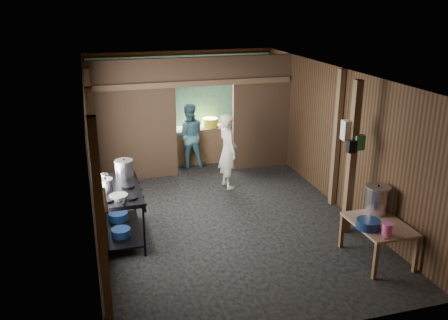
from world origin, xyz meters
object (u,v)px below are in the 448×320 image
object	(u,v)px
stock_pot	(377,200)
cook	(228,151)
prep_table	(377,241)
stove_pot_large	(124,169)
pink_bucket	(387,229)
gas_range	(119,214)
yellow_tub	(210,123)

from	to	relation	value
stock_pot	cook	size ratio (longest dim) A/B	0.29
prep_table	cook	distance (m)	3.74
stove_pot_large	pink_bucket	world-z (taller)	stove_pot_large
gas_range	stove_pot_large	world-z (taller)	stove_pot_large
prep_table	stove_pot_large	world-z (taller)	stove_pot_large
gas_range	stove_pot_large	distance (m)	0.79
pink_bucket	cook	size ratio (longest dim) A/B	0.11
yellow_tub	pink_bucket	bearing A→B (deg)	-78.22
gas_range	yellow_tub	size ratio (longest dim) A/B	4.05
gas_range	cook	distance (m)	2.93
pink_bucket	cook	distance (m)	4.00
gas_range	stock_pot	bearing A→B (deg)	-19.79
stove_pot_large	cook	xyz separation A→B (m)	(2.19, 1.21, -0.25)
pink_bucket	gas_range	bearing A→B (deg)	149.69
prep_table	stove_pot_large	distance (m)	4.26
yellow_tub	stove_pot_large	bearing A→B (deg)	-127.48
gas_range	cook	size ratio (longest dim) A/B	0.96
pink_bucket	yellow_tub	size ratio (longest dim) A/B	0.46
gas_range	pink_bucket	size ratio (longest dim) A/B	8.80
stove_pot_large	cook	bearing A→B (deg)	28.85
gas_range	stock_pot	world-z (taller)	stock_pot
cook	prep_table	bearing A→B (deg)	-165.83
prep_table	stock_pot	xyz separation A→B (m)	(0.17, 0.36, 0.51)
stove_pot_large	yellow_tub	bearing A→B (deg)	52.52
yellow_tub	cook	world-z (taller)	cook
yellow_tub	cook	size ratio (longest dim) A/B	0.24
gas_range	yellow_tub	world-z (taller)	yellow_tub
prep_table	pink_bucket	distance (m)	0.53
gas_range	cook	xyz separation A→B (m)	(2.36, 1.70, 0.34)
pink_bucket	yellow_tub	distance (m)	5.68
stove_pot_large	yellow_tub	distance (m)	3.73
stock_pot	pink_bucket	world-z (taller)	stock_pot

